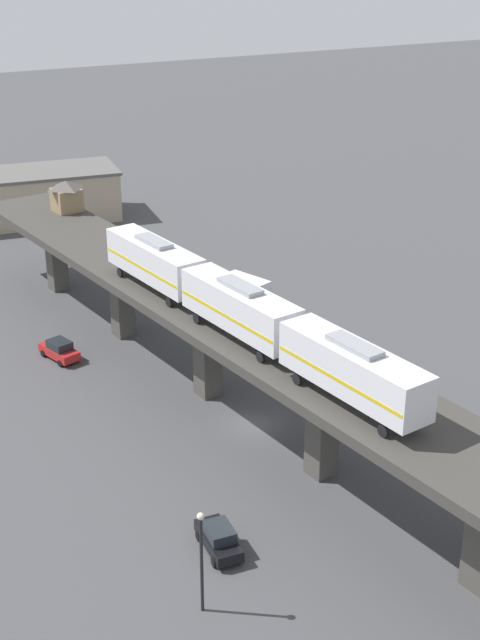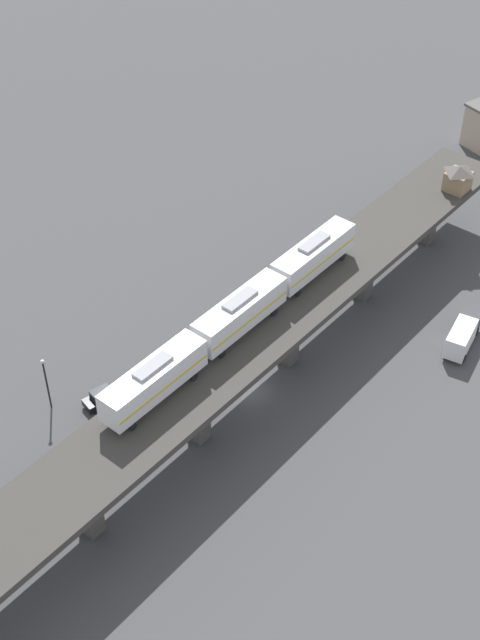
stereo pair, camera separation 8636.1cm
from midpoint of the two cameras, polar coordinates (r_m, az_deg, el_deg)
The scene contains 9 objects.
ground_plane at distance 74.36m, azimuth -28.85°, elevation -25.89°, with size 400.00×400.00×0.00m, color #424244.
elevated_viaduct at distance 69.30m, azimuth -30.06°, elevation -22.08°, with size 21.40×92.26×8.28m.
subway_train at distance 66.91m, azimuth -31.98°, elevation -20.08°, with size 8.07×37.22×4.45m.
signal_hut at distance 99.47m, azimuth -31.93°, elevation -5.89°, with size 3.65×3.65×3.40m.
street_car_black at distance 67.54m, azimuth -38.37°, elevation -34.25°, with size 2.23×4.53×1.89m.
street_car_red at distance 89.59m, azimuth -35.88°, elevation -17.35°, with size 2.97×4.73×1.89m.
delivery_truck at distance 90.01m, azimuth -22.35°, elevation -13.24°, with size 4.57×7.54×3.20m.
street_lamp at distance 63.68m, azimuth -43.49°, elevation -35.91°, with size 0.44×0.44×6.94m.
warehouse_building at distance 125.02m, azimuth -30.97°, elevation -3.35°, with size 29.64×13.83×6.80m.
Camera 1 is at (-29.63, -55.07, 37.02)m, focal length 50.00 mm.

